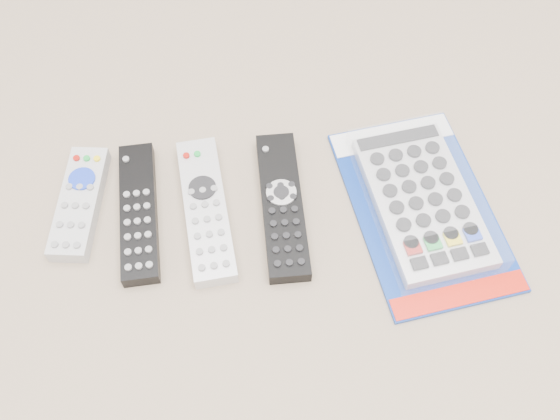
{
  "coord_description": "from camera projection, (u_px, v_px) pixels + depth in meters",
  "views": [
    {
      "loc": [
        -0.02,
        -0.4,
        0.7
      ],
      "look_at": [
        0.02,
        0.02,
        0.01
      ],
      "focal_mm": 40.0,
      "sensor_mm": 36.0,
      "label": 1
    }
  ],
  "objects": [
    {
      "name": "remote_small_grey",
      "position": [
        80.0,
        203.0,
        0.82
      ],
      "size": [
        0.07,
        0.17,
        0.03
      ],
      "rotation": [
        0.0,
        0.0,
        -0.13
      ],
      "color": "#A9A9AB",
      "rests_on": "ground"
    },
    {
      "name": "remote_slim_black",
      "position": [
        139.0,
        212.0,
        0.81
      ],
      "size": [
        0.06,
        0.21,
        0.02
      ],
      "rotation": [
        0.0,
        0.0,
        0.05
      ],
      "color": "black",
      "rests_on": "ground"
    },
    {
      "name": "remote_silver_dvd",
      "position": [
        206.0,
        209.0,
        0.81
      ],
      "size": [
        0.07,
        0.22,
        0.02
      ],
      "rotation": [
        0.0,
        0.0,
        0.1
      ],
      "color": "silver",
      "rests_on": "ground"
    },
    {
      "name": "jumbo_remote_packaged",
      "position": [
        423.0,
        200.0,
        0.81
      ],
      "size": [
        0.22,
        0.31,
        0.04
      ],
      "rotation": [
        0.0,
        0.0,
        0.15
      ],
      "color": "navy",
      "rests_on": "ground"
    },
    {
      "name": "remote_large_black",
      "position": [
        282.0,
        205.0,
        0.81
      ],
      "size": [
        0.05,
        0.22,
        0.02
      ],
      "rotation": [
        0.0,
        0.0,
        0.0
      ],
      "color": "black",
      "rests_on": "ground"
    }
  ]
}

